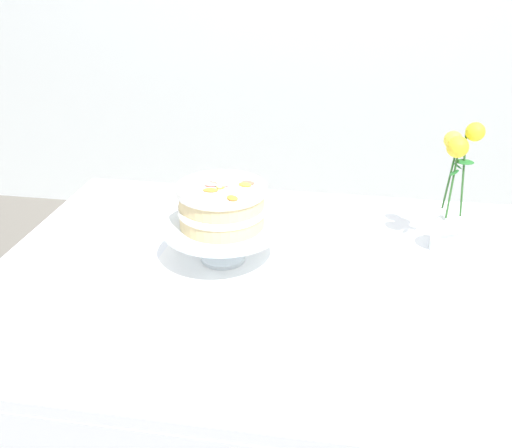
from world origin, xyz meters
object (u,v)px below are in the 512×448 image
Objects in this scene: dining_table at (277,310)px; layer_cake at (222,205)px; flower_vase at (451,201)px; cake_stand at (222,231)px.

layer_cake is at bearing 157.63° from dining_table.
layer_cake reaches higher than dining_table.
dining_table is 0.51m from flower_vase.
flower_vase reaches higher than layer_cake.
cake_stand is 0.85× the size of flower_vase.
flower_vase is at bearing 27.39° from dining_table.
cake_stand is 0.57m from flower_vase.
flower_vase is (0.55, 0.15, 0.05)m from cake_stand.
dining_table is at bearing -22.38° from cake_stand.
layer_cake is 0.63× the size of flower_vase.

